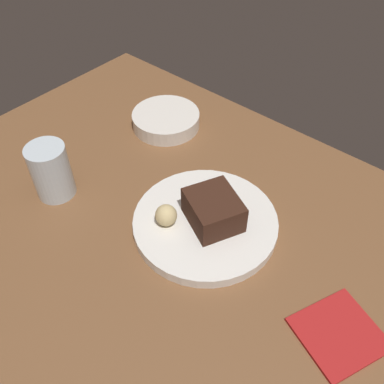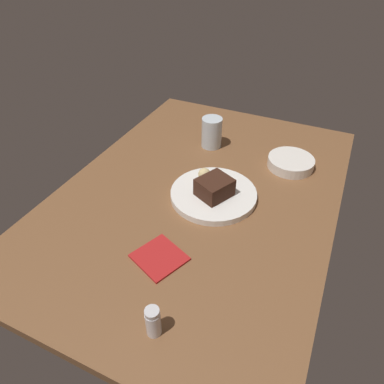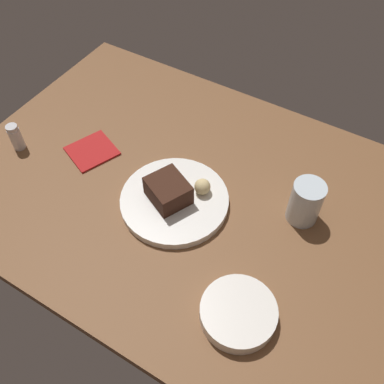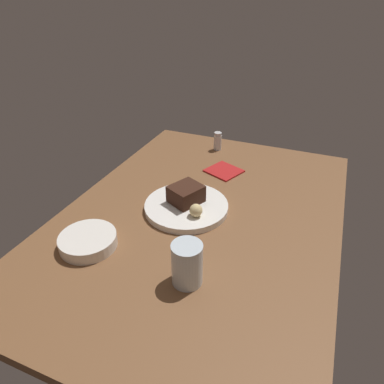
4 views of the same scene
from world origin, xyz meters
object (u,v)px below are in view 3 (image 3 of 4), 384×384
Objects in this scene: bread_roll at (203,186)px; water_glass at (305,202)px; chocolate_cake_slice at (168,191)px; salt_shaker at (16,137)px; side_bowl at (238,313)px; folded_napkin at (92,151)px; dessert_plate at (175,201)px.

bread_roll is 0.35× the size of water_glass.
bread_roll is (6.13, 6.29, -0.83)cm from chocolate_cake_slice.
chocolate_cake_slice is at bearing -156.33° from water_glass.
side_bowl is (74.18, -12.57, -2.11)cm from salt_shaker.
side_bowl is at bearing -9.62° from salt_shaker.
bread_roll reaches higher than folded_napkin.
dessert_plate is 2.37× the size of water_glass.
water_glass is (23.66, 6.77, 1.59)cm from bread_roll.
salt_shaker is at bearing -154.13° from folded_napkin.
water_glass is (29.80, 13.06, 0.75)cm from chocolate_cake_slice.
bread_roll is (4.88, 5.65, 3.04)cm from dessert_plate.
side_bowl is at bearing -33.98° from dessert_plate.
chocolate_cake_slice is 28.40cm from folded_napkin.
salt_shaker is at bearing -167.88° from bread_roll.
salt_shaker is 0.66× the size of folded_napkin.
folded_napkin is (-27.74, 3.96, -4.62)cm from chocolate_cake_slice.
chocolate_cake_slice is 1.24× the size of salt_shaker.
dessert_plate reaches higher than folded_napkin.
side_bowl is at bearing -31.86° from chocolate_cake_slice.
chocolate_cake_slice reaches higher than dessert_plate.
bread_roll is 32.48cm from side_bowl.
water_glass reaches higher than chocolate_cake_slice.
dessert_plate is 2.77× the size of chocolate_cake_slice.
water_glass reaches higher than bread_roll.
water_glass reaches higher than salt_shaker.
bread_roll is 0.25× the size of side_bowl.
side_bowl is 59.87cm from folded_napkin.
salt_shaker is 75.27cm from side_bowl.
chocolate_cake_slice is at bearing 6.10° from salt_shaker.
water_glass is at bearing 86.90° from side_bowl.
salt_shaker is 77.96cm from water_glass.
chocolate_cake_slice is at bearing -134.28° from bread_roll.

